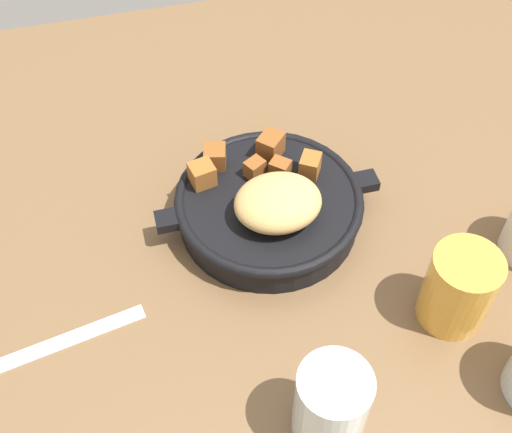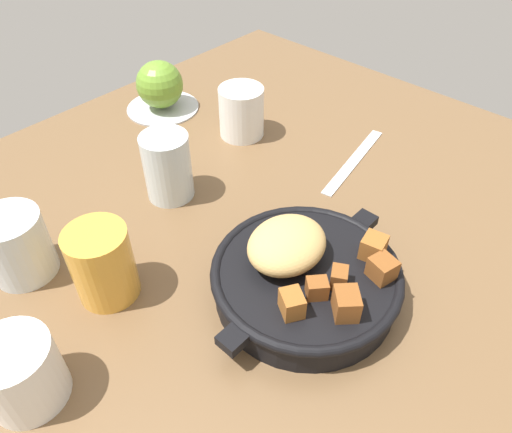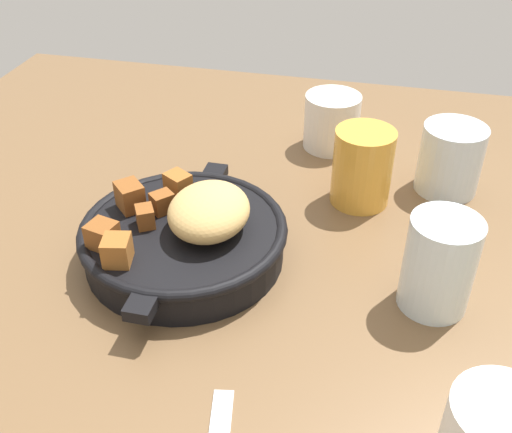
{
  "view_description": "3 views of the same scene",
  "coord_description": "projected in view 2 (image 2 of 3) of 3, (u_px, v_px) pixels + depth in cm",
  "views": [
    {
      "loc": [
        10.94,
        39.26,
        57.94
      ],
      "look_at": [
        0.57,
        -0.91,
        6.72
      ],
      "focal_mm": 45.93,
      "sensor_mm": 36.0,
      "label": 1
    },
    {
      "loc": [
        -31.04,
        -24.75,
        43.02
      ],
      "look_at": [
        1.2,
        4.96,
        3.03
      ],
      "focal_mm": 33.92,
      "sensor_mm": 36.0,
      "label": 2
    },
    {
      "loc": [
        43.44,
        12.64,
        39.56
      ],
      "look_at": [
        -2.69,
        1.86,
        5.81
      ],
      "focal_mm": 42.66,
      "sensor_mm": 36.0,
      "label": 3
    }
  ],
  "objects": [
    {
      "name": "water_glass_tall",
      "position": [
        167.0,
        167.0,
        0.64
      ],
      "size": [
        6.4,
        6.4,
        9.31
      ],
      "primitive_type": "cylinder",
      "color": "silver",
      "rests_on": "ground_plane"
    },
    {
      "name": "butter_knife",
      "position": [
        354.0,
        160.0,
        0.73
      ],
      "size": [
        18.95,
        4.99,
        0.36
      ],
      "primitive_type": "cube",
      "rotation": [
        0.0,
        0.0,
        0.18
      ],
      "color": "silver",
      "rests_on": "ground_plane"
    },
    {
      "name": "cast_iron_skillet",
      "position": [
        305.0,
        275.0,
        0.53
      ],
      "size": [
        25.09,
        20.83,
        8.13
      ],
      "color": "black",
      "rests_on": "ground_plane"
    },
    {
      "name": "water_glass_short",
      "position": [
        17.0,
        246.0,
        0.54
      ],
      "size": [
        7.28,
        7.28,
        8.14
      ],
      "primitive_type": "cylinder",
      "color": "silver",
      "rests_on": "ground_plane"
    },
    {
      "name": "white_creamer_pitcher",
      "position": [
        241.0,
        112.0,
        0.76
      ],
      "size": [
        7.04,
        7.04,
        8.01
      ],
      "primitive_type": "cylinder",
      "color": "white",
      "rests_on": "ground_plane"
    },
    {
      "name": "ground_plane",
      "position": [
        279.0,
        265.0,
        0.59
      ],
      "size": [
        102.1,
        100.14,
        2.4
      ],
      "primitive_type": "cube",
      "color": "brown"
    },
    {
      "name": "saucer_plate",
      "position": [
        163.0,
        107.0,
        0.84
      ],
      "size": [
        12.44,
        12.44,
        0.6
      ],
      "primitive_type": "cylinder",
      "color": "#B7BABF",
      "rests_on": "ground_plane"
    },
    {
      "name": "red_apple",
      "position": [
        160.0,
        84.0,
        0.82
      ],
      "size": [
        7.91,
        7.91,
        7.91
      ],
      "primitive_type": "sphere",
      "color": "olive",
      "rests_on": "saucer_plate"
    },
    {
      "name": "ceramic_mug_white",
      "position": [
        20.0,
        373.0,
        0.43
      ],
      "size": [
        7.22,
        7.22,
        7.21
      ],
      "primitive_type": "cylinder",
      "color": "silver",
      "rests_on": "ground_plane"
    },
    {
      "name": "juice_glass_amber",
      "position": [
        102.0,
        264.0,
        0.52
      ],
      "size": [
        6.76,
        6.76,
        8.9
      ],
      "primitive_type": "cylinder",
      "color": "gold",
      "rests_on": "ground_plane"
    }
  ]
}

